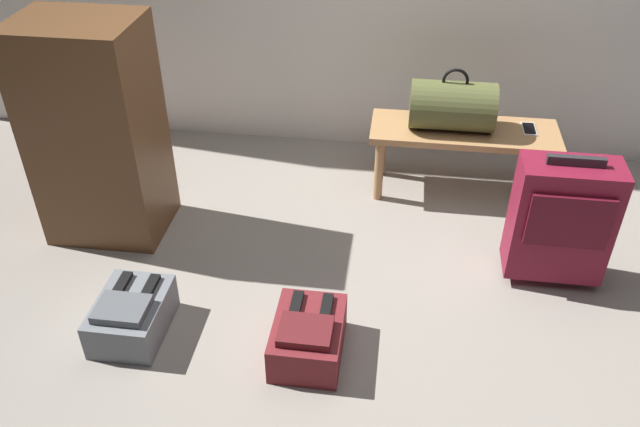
# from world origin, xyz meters

# --- Properties ---
(ground_plane) EXTENTS (6.60, 6.60, 0.00)m
(ground_plane) POSITION_xyz_m (0.00, 0.00, 0.00)
(ground_plane) COLOR gray
(bench) EXTENTS (1.00, 0.36, 0.40)m
(bench) POSITION_xyz_m (0.27, 1.06, 0.34)
(bench) COLOR #A87A4C
(bench) RESTS_ON ground
(duffel_bag_olive) EXTENTS (0.44, 0.26, 0.34)m
(duffel_bag_olive) POSITION_xyz_m (0.19, 1.06, 0.53)
(duffel_bag_olive) COLOR #51562D
(duffel_bag_olive) RESTS_ON bench
(cell_phone) EXTENTS (0.07, 0.14, 0.01)m
(cell_phone) POSITION_xyz_m (0.61, 1.10, 0.40)
(cell_phone) COLOR silver
(cell_phone) RESTS_ON bench
(suitcase_upright_burgundy) EXTENTS (0.43, 0.24, 0.66)m
(suitcase_upright_burgundy) POSITION_xyz_m (0.68, 0.37, 0.34)
(suitcase_upright_burgundy) COLOR maroon
(suitcase_upright_burgundy) RESTS_ON ground
(backpack_maroon) EXTENTS (0.28, 0.38, 0.21)m
(backpack_maroon) POSITION_xyz_m (-0.38, -0.26, 0.09)
(backpack_maroon) COLOR maroon
(backpack_maroon) RESTS_ON ground
(backpack_grey) EXTENTS (0.28, 0.38, 0.21)m
(backpack_grey) POSITION_xyz_m (-1.14, -0.24, 0.09)
(backpack_grey) COLOR slate
(backpack_grey) RESTS_ON ground
(side_cabinet) EXTENTS (0.56, 0.44, 1.10)m
(side_cabinet) POSITION_xyz_m (-1.52, 0.49, 0.55)
(side_cabinet) COLOR brown
(side_cabinet) RESTS_ON ground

